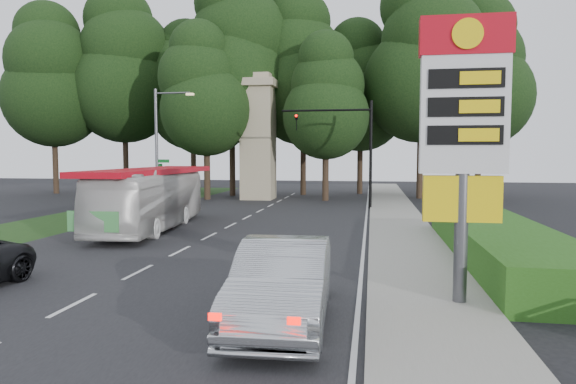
% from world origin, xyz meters
% --- Properties ---
extents(ground, '(120.00, 120.00, 0.00)m').
position_xyz_m(ground, '(0.00, 0.00, 0.00)').
color(ground, black).
rests_on(ground, ground).
extents(road_surface, '(14.00, 80.00, 0.02)m').
position_xyz_m(road_surface, '(0.00, 12.00, 0.01)').
color(road_surface, black).
rests_on(road_surface, ground).
extents(sidewalk_right, '(3.00, 80.00, 0.12)m').
position_xyz_m(sidewalk_right, '(8.50, 12.00, 0.06)').
color(sidewalk_right, gray).
rests_on(sidewalk_right, ground).
extents(grass_verge_left, '(5.00, 50.00, 0.02)m').
position_xyz_m(grass_verge_left, '(-9.50, 18.00, 0.01)').
color(grass_verge_left, '#193814').
rests_on(grass_verge_left, ground).
extents(hedge, '(3.00, 14.00, 1.20)m').
position_xyz_m(hedge, '(11.50, 8.00, 0.60)').
color(hedge, '#255316').
rests_on(hedge, ground).
extents(gas_station_pylon, '(2.10, 0.45, 6.85)m').
position_xyz_m(gas_station_pylon, '(9.20, 1.99, 4.45)').
color(gas_station_pylon, '#59595E').
rests_on(gas_station_pylon, ground).
extents(traffic_signal_mast, '(6.10, 0.35, 7.20)m').
position_xyz_m(traffic_signal_mast, '(5.68, 24.00, 4.67)').
color(traffic_signal_mast, black).
rests_on(traffic_signal_mast, ground).
extents(streetlight_signs, '(2.75, 0.98, 8.00)m').
position_xyz_m(streetlight_signs, '(-6.99, 22.01, 4.44)').
color(streetlight_signs, '#59595E').
rests_on(streetlight_signs, ground).
extents(monument, '(3.00, 3.00, 10.05)m').
position_xyz_m(monument, '(-2.00, 30.00, 5.10)').
color(monument, tan).
rests_on(monument, ground).
extents(tree_far_west, '(8.96, 8.96, 17.60)m').
position_xyz_m(tree_far_west, '(-22.00, 33.00, 10.68)').
color(tree_far_west, '#2D2116').
rests_on(tree_far_west, ground).
extents(tree_west_mid, '(9.80, 9.80, 19.25)m').
position_xyz_m(tree_west_mid, '(-16.00, 35.00, 11.69)').
color(tree_west_mid, '#2D2116').
rests_on(tree_west_mid, ground).
extents(tree_west_near, '(8.40, 8.40, 16.50)m').
position_xyz_m(tree_west_near, '(-10.00, 37.00, 10.02)').
color(tree_west_near, '#2D2116').
rests_on(tree_west_near, ground).
extents(tree_center_left, '(10.08, 10.08, 19.80)m').
position_xyz_m(tree_center_left, '(-5.00, 33.00, 12.02)').
color(tree_center_left, '#2D2116').
rests_on(tree_center_left, ground).
extents(tree_center_right, '(9.24, 9.24, 18.15)m').
position_xyz_m(tree_center_right, '(1.00, 35.00, 11.02)').
color(tree_center_right, '#2D2116').
rests_on(tree_center_right, ground).
extents(tree_east_near, '(8.12, 8.12, 15.95)m').
position_xyz_m(tree_east_near, '(6.00, 37.00, 9.68)').
color(tree_east_near, '#2D2116').
rests_on(tree_east_near, ground).
extents(tree_east_mid, '(9.52, 9.52, 18.70)m').
position_xyz_m(tree_east_mid, '(11.00, 33.00, 11.35)').
color(tree_east_mid, '#2D2116').
rests_on(tree_east_mid, ground).
extents(tree_far_east, '(8.68, 8.68, 17.05)m').
position_xyz_m(tree_far_east, '(16.00, 35.00, 10.35)').
color(tree_far_east, '#2D2116').
rests_on(tree_far_east, ground).
extents(tree_monument_left, '(7.28, 7.28, 14.30)m').
position_xyz_m(tree_monument_left, '(-6.00, 29.00, 8.68)').
color(tree_monument_left, '#2D2116').
rests_on(tree_monument_left, ground).
extents(tree_monument_right, '(6.72, 6.72, 13.20)m').
position_xyz_m(tree_monument_right, '(3.50, 29.50, 8.01)').
color(tree_monument_right, '#2D2116').
rests_on(tree_monument_right, ground).
extents(transit_bus, '(3.58, 10.85, 2.97)m').
position_xyz_m(transit_bus, '(-3.50, 12.71, 1.48)').
color(transit_bus, silver).
rests_on(transit_bus, ground).
extents(sedan_silver, '(2.15, 5.49, 1.78)m').
position_xyz_m(sedan_silver, '(5.21, 0.10, 0.89)').
color(sedan_silver, '#ACB0B4').
rests_on(sedan_silver, ground).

